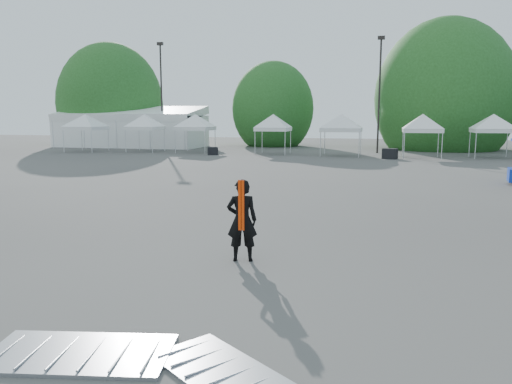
# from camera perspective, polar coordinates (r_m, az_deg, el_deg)

# --- Properties ---
(ground) EXTENTS (120.00, 120.00, 0.00)m
(ground) POSITION_cam_1_polar(r_m,az_deg,el_deg) (13.25, -1.22, -5.16)
(ground) COLOR #474442
(ground) RESTS_ON ground
(marquee) EXTENTS (15.00, 6.25, 4.23)m
(marquee) POSITION_cam_1_polar(r_m,az_deg,el_deg) (53.80, -14.10, 7.14)
(marquee) COLOR white
(marquee) RESTS_ON ground
(light_pole_west) EXTENTS (0.60, 0.25, 10.30)m
(light_pole_west) POSITION_cam_1_polar(r_m,az_deg,el_deg) (51.17, -10.77, 11.44)
(light_pole_west) COLOR black
(light_pole_west) RESTS_ON ground
(light_pole_east) EXTENTS (0.60, 0.25, 9.80)m
(light_pole_east) POSITION_cam_1_polar(r_m,az_deg,el_deg) (44.46, 13.94, 11.45)
(light_pole_east) COLOR black
(light_pole_east) RESTS_ON ground
(tree_far_w) EXTENTS (4.80, 4.80, 7.30)m
(tree_far_w) POSITION_cam_1_polar(r_m,az_deg,el_deg) (58.38, -16.29, 9.68)
(tree_far_w) COLOR #382314
(tree_far_w) RESTS_ON ground
(tree_mid_w) EXTENTS (4.16, 4.16, 6.33)m
(tree_mid_w) POSITION_cam_1_polar(r_m,az_deg,el_deg) (53.63, 1.95, 9.49)
(tree_mid_w) COLOR #382314
(tree_mid_w) RESTS_ON ground
(tree_mid_e) EXTENTS (5.12, 5.12, 7.79)m
(tree_mid_e) POSITION_cam_1_polar(r_m,az_deg,el_deg) (51.72, 20.73, 9.98)
(tree_mid_e) COLOR #382314
(tree_mid_e) RESTS_ON ground
(tent_a) EXTENTS (4.21, 4.21, 3.88)m
(tent_a) POSITION_cam_1_polar(r_m,az_deg,el_deg) (47.53, -18.93, 8.08)
(tent_a) COLOR silver
(tent_a) RESTS_ON ground
(tent_b) EXTENTS (3.89, 3.89, 3.88)m
(tent_b) POSITION_cam_1_polar(r_m,az_deg,el_deg) (46.05, -12.61, 8.33)
(tent_b) COLOR silver
(tent_b) RESTS_ON ground
(tent_c) EXTENTS (4.09, 4.09, 3.88)m
(tent_c) POSITION_cam_1_polar(r_m,az_deg,el_deg) (44.29, -6.96, 8.47)
(tent_c) COLOR silver
(tent_c) RESTS_ON ground
(tent_d) EXTENTS (3.83, 3.83, 3.88)m
(tent_d) POSITION_cam_1_polar(r_m,az_deg,el_deg) (41.95, 1.99, 8.52)
(tent_d) COLOR silver
(tent_d) RESTS_ON ground
(tent_e) EXTENTS (4.47, 4.47, 3.88)m
(tent_e) POSITION_cam_1_polar(r_m,az_deg,el_deg) (40.63, 9.77, 8.40)
(tent_e) COLOR silver
(tent_e) RESTS_ON ground
(tent_f) EXTENTS (4.06, 4.06, 3.88)m
(tent_f) POSITION_cam_1_polar(r_m,az_deg,el_deg) (40.28, 18.54, 8.08)
(tent_f) COLOR silver
(tent_f) RESTS_ON ground
(tent_g) EXTENTS (4.13, 4.13, 3.88)m
(tent_g) POSITION_cam_1_polar(r_m,az_deg,el_deg) (42.02, 25.52, 7.69)
(tent_g) COLOR silver
(tent_g) RESTS_ON ground
(man) EXTENTS (0.76, 0.59, 1.82)m
(man) POSITION_cam_1_polar(r_m,az_deg,el_deg) (10.92, -1.62, -3.23)
(man) COLOR black
(man) RESTS_ON ground
(barrier_left) EXTENTS (2.61, 1.65, 0.08)m
(barrier_left) POSITION_cam_1_polar(r_m,az_deg,el_deg) (7.38, -19.54, -16.93)
(barrier_left) COLOR #A5A7AD
(barrier_left) RESTS_ON ground
(barrier_mid) EXTENTS (2.18, 1.95, 0.06)m
(barrier_mid) POSITION_cam_1_polar(r_m,az_deg,el_deg) (6.57, -3.85, -19.83)
(barrier_mid) COLOR #A5A7AD
(barrier_mid) RESTS_ON ground
(crate_west) EXTENTS (1.01, 0.92, 0.64)m
(crate_west) POSITION_cam_1_polar(r_m,az_deg,el_deg) (41.26, -4.96, 4.69)
(crate_west) COLOR black
(crate_west) RESTS_ON ground
(crate_mid) EXTENTS (1.19, 1.05, 0.78)m
(crate_mid) POSITION_cam_1_polar(r_m,az_deg,el_deg) (38.58, 15.06, 4.25)
(crate_mid) COLOR black
(crate_mid) RESTS_ON ground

